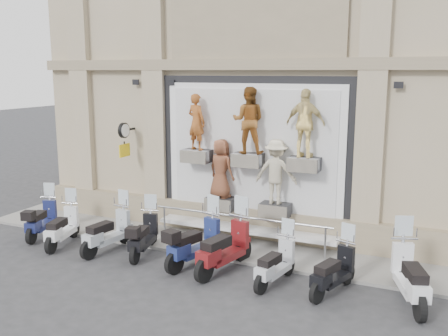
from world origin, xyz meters
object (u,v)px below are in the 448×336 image
Objects in this scene: scooter_a at (41,212)px; scooter_h at (334,262)px; guard_rail at (239,232)px; scooter_i at (411,265)px; scooter_b at (62,219)px; scooter_c at (108,223)px; scooter_d at (143,228)px; clock_sign_bracket at (124,135)px; scooter_e at (195,233)px; scooter_f at (224,237)px; scooter_g at (276,255)px.

scooter_a reaches higher than scooter_h.
scooter_i reaches higher than guard_rail.
scooter_c reaches higher than scooter_b.
scooter_h is at bearing -19.84° from scooter_a.
guard_rail is 2.84× the size of scooter_a.
scooter_c is (2.48, -0.21, 0.05)m from scooter_a.
guard_rail is 2.81× the size of scooter_d.
guard_rail is 4.81m from scooter_b.
clock_sign_bracket is 0.50× the size of scooter_i.
scooter_b is 0.88× the size of scooter_i.
clock_sign_bracket is 3.22m from scooter_a.
scooter_e is 0.98× the size of scooter_i.
scooter_d is 0.86× the size of scooter_f.
scooter_a is at bearing 166.33° from scooter_d.
scooter_f is 2.60m from scooter_h.
scooter_h is at bearing -14.46° from scooter_b.
scooter_c is at bearing -162.08° from scooter_e.
guard_rail is at bearing 6.10° from scooter_b.
scooter_a is 2.49m from scooter_c.
guard_rail is 2.41× the size of scooter_f.
scooter_g is at bearing 5.58° from scooter_c.
scooter_a is 8.41m from scooter_h.
scooter_a is 0.85× the size of scooter_f.
scooter_i is (4.10, 0.05, -0.02)m from scooter_f.
scooter_i reaches higher than scooter_e.
scooter_e is at bearing -11.38° from scooter_b.
scooter_e is at bearing -165.72° from scooter_h.
scooter_c is 0.90× the size of scooter_f.
scooter_c is at bearing -152.79° from guard_rail.
scooter_b is at bearing -35.11° from scooter_a.
clock_sign_bracket is 7.40m from scooter_h.
scooter_f is (0.27, -1.57, 0.39)m from guard_rail.
scooter_c is 5.93m from scooter_h.
scooter_c is 1.05× the size of scooter_d.
clock_sign_bracket is (-3.90, 0.47, 2.34)m from guard_rail.
scooter_e reaches higher than scooter_c.
scooter_b is at bearing -165.82° from scooter_f.
scooter_b is 0.90× the size of scooter_e.
scooter_a reaches higher than scooter_g.
scooter_h is (1.27, 0.06, 0.02)m from scooter_g.
scooter_a is at bearing 148.02° from scooter_b.
scooter_f is 1.34m from scooter_g.
scooter_g is at bearing -20.70° from scooter_a.
scooter_c is at bearing -9.71° from scooter_b.
clock_sign_bracket is at bearing 121.09° from scooter_d.
clock_sign_bracket is 0.51× the size of scooter_e.
scooter_h is (4.94, -0.28, -0.02)m from scooter_d.
scooter_h is at bearing 10.24° from scooter_f.
scooter_b is 4.77m from scooter_f.
guard_rail is 3.33m from scooter_h.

